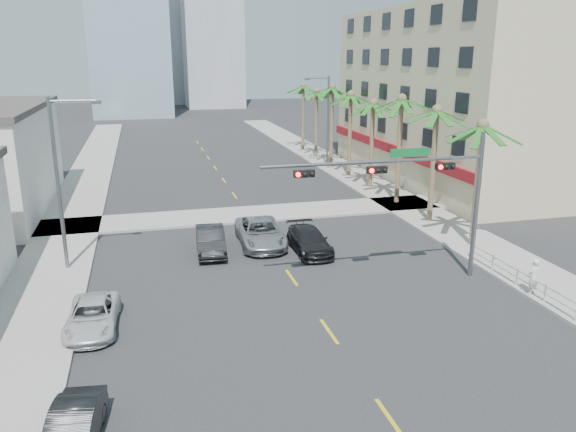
# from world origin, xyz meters

# --- Properties ---
(ground) EXTENTS (260.00, 260.00, 0.00)m
(ground) POSITION_xyz_m (0.00, 0.00, 0.00)
(ground) COLOR #262628
(ground) RESTS_ON ground
(sidewalk_right) EXTENTS (4.00, 120.00, 0.15)m
(sidewalk_right) POSITION_xyz_m (12.00, 20.00, 0.07)
(sidewalk_right) COLOR gray
(sidewalk_right) RESTS_ON ground
(sidewalk_left) EXTENTS (4.00, 120.00, 0.15)m
(sidewalk_left) POSITION_xyz_m (-12.00, 20.00, 0.07)
(sidewalk_left) COLOR gray
(sidewalk_left) RESTS_ON ground
(sidewalk_cross) EXTENTS (80.00, 4.00, 0.15)m
(sidewalk_cross) POSITION_xyz_m (0.00, 22.00, 0.07)
(sidewalk_cross) COLOR gray
(sidewalk_cross) RESTS_ON ground
(building_right) EXTENTS (15.25, 28.00, 15.00)m
(building_right) POSITION_xyz_m (21.99, 30.00, 7.50)
(building_right) COLOR #CABC8E
(building_right) RESTS_ON ground
(tower_far_center) EXTENTS (16.00, 16.00, 42.00)m
(tower_far_center) POSITION_xyz_m (-3.00, 125.00, 21.00)
(tower_far_center) COLOR #ADADB2
(tower_far_center) RESTS_ON ground
(traffic_signal_mast) EXTENTS (11.12, 0.54, 7.20)m
(traffic_signal_mast) POSITION_xyz_m (5.78, 7.95, 5.06)
(traffic_signal_mast) COLOR slate
(traffic_signal_mast) RESTS_ON ground
(palm_tree_0) EXTENTS (4.80, 4.80, 7.80)m
(palm_tree_0) POSITION_xyz_m (11.60, 12.00, 7.08)
(palm_tree_0) COLOR brown
(palm_tree_0) RESTS_ON ground
(palm_tree_1) EXTENTS (4.80, 4.80, 8.16)m
(palm_tree_1) POSITION_xyz_m (11.60, 17.20, 7.43)
(palm_tree_1) COLOR brown
(palm_tree_1) RESTS_ON ground
(palm_tree_2) EXTENTS (4.80, 4.80, 8.52)m
(palm_tree_2) POSITION_xyz_m (11.60, 22.40, 7.78)
(palm_tree_2) COLOR brown
(palm_tree_2) RESTS_ON ground
(palm_tree_3) EXTENTS (4.80, 4.80, 7.80)m
(palm_tree_3) POSITION_xyz_m (11.60, 27.60, 7.08)
(palm_tree_3) COLOR brown
(palm_tree_3) RESTS_ON ground
(palm_tree_4) EXTENTS (4.80, 4.80, 8.16)m
(palm_tree_4) POSITION_xyz_m (11.60, 32.80, 7.43)
(palm_tree_4) COLOR brown
(palm_tree_4) RESTS_ON ground
(palm_tree_5) EXTENTS (4.80, 4.80, 8.52)m
(palm_tree_5) POSITION_xyz_m (11.60, 38.00, 7.78)
(palm_tree_5) COLOR brown
(palm_tree_5) RESTS_ON ground
(palm_tree_6) EXTENTS (4.80, 4.80, 7.80)m
(palm_tree_6) POSITION_xyz_m (11.60, 43.20, 7.08)
(palm_tree_6) COLOR brown
(palm_tree_6) RESTS_ON ground
(palm_tree_7) EXTENTS (4.80, 4.80, 8.16)m
(palm_tree_7) POSITION_xyz_m (11.60, 48.40, 7.43)
(palm_tree_7) COLOR brown
(palm_tree_7) RESTS_ON ground
(streetlight_left) EXTENTS (2.55, 0.25, 9.00)m
(streetlight_left) POSITION_xyz_m (-11.00, 14.00, 5.06)
(streetlight_left) COLOR slate
(streetlight_left) RESTS_ON ground
(streetlight_right) EXTENTS (2.55, 0.25, 9.00)m
(streetlight_right) POSITION_xyz_m (11.00, 38.00, 5.06)
(streetlight_right) COLOR slate
(streetlight_right) RESTS_ON ground
(guardrail) EXTENTS (0.08, 8.08, 1.00)m
(guardrail) POSITION_xyz_m (10.30, 6.00, 0.67)
(guardrail) COLOR silver
(guardrail) RESTS_ON ground
(car_parked_mid) EXTENTS (1.78, 3.87, 1.23)m
(car_parked_mid) POSITION_xyz_m (-9.40, -0.92, 0.61)
(car_parked_mid) COLOR black
(car_parked_mid) RESTS_ON ground
(car_parked_far) EXTENTS (2.18, 4.38, 1.19)m
(car_parked_far) POSITION_xyz_m (-9.40, 6.63, 0.60)
(car_parked_far) COLOR silver
(car_parked_far) RESTS_ON ground
(car_lane_left) EXTENTS (1.84, 4.58, 1.48)m
(car_lane_left) POSITION_xyz_m (-3.52, 14.88, 0.74)
(car_lane_left) COLOR black
(car_lane_left) RESTS_ON ground
(car_lane_center) EXTENTS (2.76, 5.63, 1.54)m
(car_lane_center) POSITION_xyz_m (-0.47, 15.45, 0.77)
(car_lane_center) COLOR #ADACB1
(car_lane_center) RESTS_ON ground
(car_lane_right) EXTENTS (1.92, 4.67, 1.35)m
(car_lane_right) POSITION_xyz_m (2.00, 13.56, 0.68)
(car_lane_right) COLOR black
(car_lane_right) RESTS_ON ground
(pedestrian) EXTENTS (0.74, 0.63, 1.74)m
(pedestrian) POSITION_xyz_m (10.30, 4.89, 1.02)
(pedestrian) COLOR silver
(pedestrian) RESTS_ON sidewalk_right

